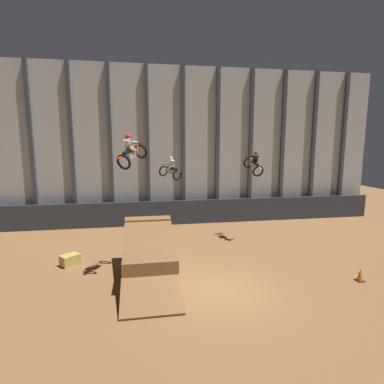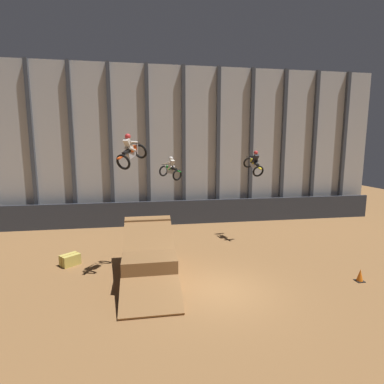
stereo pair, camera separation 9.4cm
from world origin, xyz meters
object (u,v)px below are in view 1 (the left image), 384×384
rider_bike_right_air (254,164)px  hay_bale_trackside (70,260)px  rider_bike_left_air (131,152)px  rider_bike_center_air (170,170)px  dirt_ramp (149,257)px  traffic_cone_near_ramp (360,275)px

rider_bike_right_air → hay_bale_trackside: rider_bike_right_air is taller
rider_bike_left_air → rider_bike_center_air: 5.89m
rider_bike_left_air → dirt_ramp: bearing=18.0°
hay_bale_trackside → rider_bike_left_air: bearing=-23.3°
dirt_ramp → rider_bike_center_air: (1.58, 5.49, 3.72)m
rider_bike_center_air → traffic_cone_near_ramp: size_ratio=3.00×
rider_bike_right_air → hay_bale_trackside: 12.00m
dirt_ramp → traffic_cone_near_ramp: dirt_ramp is taller
rider_bike_left_air → hay_bale_trackside: 6.57m
rider_bike_left_air → rider_bike_center_air: rider_bike_left_air is taller
rider_bike_right_air → rider_bike_center_air: bearing=159.5°
rider_bike_center_air → hay_bale_trackside: rider_bike_center_air is taller
rider_bike_left_air → hay_bale_trackside: rider_bike_left_air is taller
rider_bike_right_air → traffic_cone_near_ramp: (2.64, -6.69, -4.67)m
dirt_ramp → rider_bike_left_air: size_ratio=3.27×
rider_bike_center_air → traffic_cone_near_ramp: (7.81, -7.95, -4.26)m
rider_bike_left_air → traffic_cone_near_ramp: (10.09, -2.67, -5.52)m
dirt_ramp → rider_bike_right_air: rider_bike_right_air is taller
rider_bike_left_air → hay_bale_trackside: bearing=-169.1°
rider_bike_center_air → traffic_cone_near_ramp: bearing=-79.5°
dirt_ramp → hay_bale_trackside: 4.34m
rider_bike_right_air → traffic_cone_near_ramp: 8.57m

